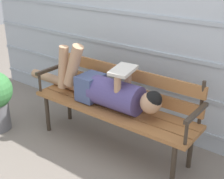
{
  "coord_description": "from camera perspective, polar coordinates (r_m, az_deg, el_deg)",
  "views": [
    {
      "loc": [
        1.59,
        -2.03,
        1.78
      ],
      "look_at": [
        0.0,
        0.06,
        0.63
      ],
      "focal_mm": 49.69,
      "sensor_mm": 36.0,
      "label": 1
    }
  ],
  "objects": [
    {
      "name": "ground_plane",
      "position": [
        3.13,
        -0.72,
        -10.97
      ],
      "size": [
        12.0,
        12.0,
        0.0
      ],
      "primitive_type": "plane",
      "color": "gray"
    },
    {
      "name": "house_siding",
      "position": [
        3.16,
        6.14,
        10.39
      ],
      "size": [
        4.69,
        0.08,
        2.12
      ],
      "color": "#B2BCC6",
      "rests_on": "ground"
    },
    {
      "name": "park_bench",
      "position": [
        2.97,
        0.76,
        -2.07
      ],
      "size": [
        1.7,
        0.44,
        0.84
      ],
      "color": "#9E6638",
      "rests_on": "ground"
    },
    {
      "name": "reclining_person",
      "position": [
        2.92,
        -1.42,
        0.11
      ],
      "size": [
        1.7,
        0.27,
        0.57
      ],
      "color": "#514784"
    }
  ]
}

